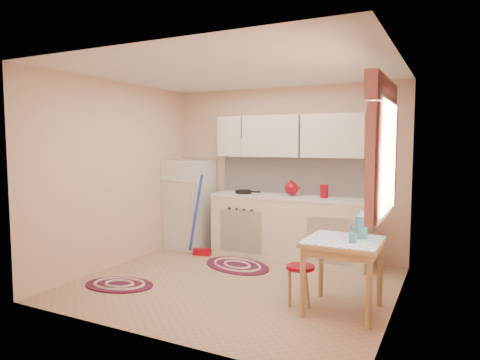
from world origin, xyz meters
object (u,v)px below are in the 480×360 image
fridge (190,204)px  base_cabinets (289,229)px  stool (300,285)px  table (343,276)px

fridge → base_cabinets: 1.69m
fridge → stool: fridge is taller
base_cabinets → table: size_ratio=3.12×
fridge → stool: (2.39, -1.57, -0.49)m
fridge → stool: bearing=-33.3°
fridge → base_cabinets: bearing=1.7°
base_cabinets → stool: 1.79m
base_cabinets → stool: size_ratio=5.36×
stool → fridge: bearing=146.7°
base_cabinets → table: 1.95m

